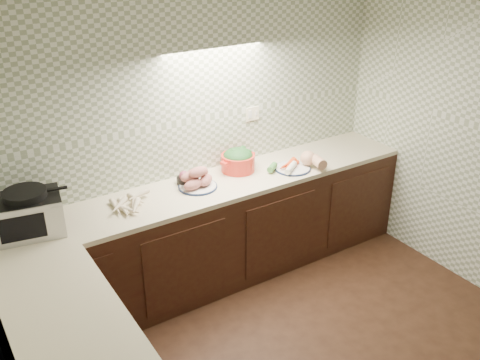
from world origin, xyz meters
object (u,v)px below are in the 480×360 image
dutch_oven (238,160)px  sweet_potato_plate (197,180)px  parsnip_pile (132,199)px  veg_plate (299,162)px  onion_bowl (185,179)px  toaster_oven (28,213)px

dutch_oven → sweet_potato_plate: bearing=-179.7°
parsnip_pile → veg_plate: 1.48m
onion_bowl → dutch_oven: bearing=-2.1°
onion_bowl → veg_plate: (0.97, -0.26, 0.01)m
toaster_oven → dutch_oven: bearing=13.0°
toaster_oven → veg_plate: 2.22m
toaster_oven → parsnip_pile: bearing=11.8°
toaster_oven → veg_plate: size_ratio=0.97×
sweet_potato_plate → dutch_oven: bearing=11.8°
dutch_oven → toaster_oven: bearing=171.4°
toaster_oven → dutch_oven: size_ratio=1.37×
onion_bowl → dutch_oven: dutch_oven is taller
toaster_oven → sweet_potato_plate: bearing=9.9°
onion_bowl → veg_plate: size_ratio=0.29×
onion_bowl → parsnip_pile: bearing=-170.3°
toaster_oven → dutch_oven: 1.74m
sweet_potato_plate → onion_bowl: sweet_potato_plate is taller
parsnip_pile → veg_plate: veg_plate is taller
parsnip_pile → onion_bowl: onion_bowl is taller
veg_plate → onion_bowl: bearing=164.9°
toaster_oven → veg_plate: toaster_oven is taller
sweet_potato_plate → dutch_oven: dutch_oven is taller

